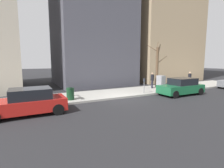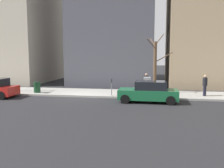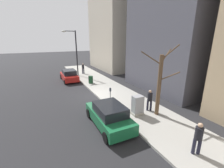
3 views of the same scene
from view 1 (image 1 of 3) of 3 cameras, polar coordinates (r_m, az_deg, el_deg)
ground_plane at (r=14.38m, az=3.70°, el=-4.74°), size 120.00×120.00×0.00m
sidewalk at (r=16.07m, az=-0.00°, el=-3.12°), size 4.00×36.00×0.15m
parked_car_green at (r=16.92m, az=21.65°, el=-0.85°), size 1.95×4.22×1.52m
parked_car_red at (r=11.08m, az=-25.70°, el=-5.35°), size 1.93×4.21×1.52m
parking_meter at (r=15.95m, az=10.45°, el=-0.04°), size 0.14×0.10×1.35m
utility_box at (r=18.40m, az=15.63°, el=0.41°), size 0.83×0.61×1.43m
bare_tree at (r=19.66m, az=14.52°, el=5.73°), size 2.44×2.22×5.03m
trash_bin at (r=13.52m, az=-13.44°, el=-3.14°), size 0.56×0.56×0.90m
pedestrian_near_meter at (r=21.82m, az=24.02°, el=1.76°), size 0.36×0.36×1.66m
pedestrian_midblock at (r=19.18m, az=13.01°, el=1.50°), size 0.36×0.36×1.66m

